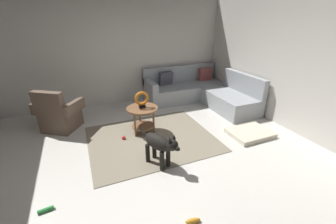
# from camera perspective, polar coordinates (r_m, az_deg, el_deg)

# --- Properties ---
(ground_plane) EXTENTS (6.00, 6.00, 0.10)m
(ground_plane) POSITION_cam_1_polar(r_m,az_deg,el_deg) (3.60, -2.98, -13.55)
(ground_plane) COLOR silver
(wall_back) EXTENTS (6.00, 0.12, 2.70)m
(wall_back) POSITION_cam_1_polar(r_m,az_deg,el_deg) (5.77, -13.76, 15.41)
(wall_back) COLOR silver
(wall_back) RESTS_ON ground_plane
(wall_right) EXTENTS (0.12, 6.00, 2.70)m
(wall_right) POSITION_cam_1_polar(r_m,az_deg,el_deg) (4.79, 32.48, 10.81)
(wall_right) COLOR silver
(wall_right) RESTS_ON ground_plane
(area_rug) EXTENTS (2.30, 1.90, 0.01)m
(area_rug) POSITION_cam_1_polar(r_m,az_deg,el_deg) (4.16, -4.38, -7.02)
(area_rug) COLOR gray
(area_rug) RESTS_ON ground_plane
(sectional_couch) EXTENTS (2.20, 2.25, 0.88)m
(sectional_couch) POSITION_cam_1_polar(r_m,az_deg,el_deg) (5.85, 8.52, 5.23)
(sectional_couch) COLOR #9EA3A8
(sectional_couch) RESTS_ON ground_plane
(armchair) EXTENTS (1.00, 0.94, 0.88)m
(armchair) POSITION_cam_1_polar(r_m,az_deg,el_deg) (4.87, -26.93, -0.71)
(armchair) COLOR brown
(armchair) RESTS_ON ground_plane
(side_table) EXTENTS (0.60, 0.60, 0.54)m
(side_table) POSITION_cam_1_polar(r_m,az_deg,el_deg) (4.21, -6.78, -0.39)
(side_table) COLOR brown
(side_table) RESTS_ON ground_plane
(torus_sculpture) EXTENTS (0.28, 0.08, 0.33)m
(torus_sculpture) POSITION_cam_1_polar(r_m,az_deg,el_deg) (4.10, -6.97, 3.37)
(torus_sculpture) COLOR black
(torus_sculpture) RESTS_ON side_table
(dog_bed_mat) EXTENTS (0.80, 0.60, 0.09)m
(dog_bed_mat) POSITION_cam_1_polar(r_m,az_deg,el_deg) (4.54, 20.88, -5.25)
(dog_bed_mat) COLOR beige
(dog_bed_mat) RESTS_ON ground_plane
(dog) EXTENTS (0.42, 0.79, 0.63)m
(dog) POSITION_cam_1_polar(r_m,az_deg,el_deg) (3.28, -2.25, -8.57)
(dog) COLOR black
(dog) RESTS_ON ground_plane
(dog_toy_ball) EXTENTS (0.07, 0.07, 0.07)m
(dog_toy_ball) POSITION_cam_1_polar(r_m,az_deg,el_deg) (4.19, -11.68, -6.70)
(dog_toy_ball) COLOR red
(dog_toy_ball) RESTS_ON ground_plane
(dog_toy_rope) EXTENTS (0.18, 0.07, 0.05)m
(dog_toy_rope) POSITION_cam_1_polar(r_m,az_deg,el_deg) (3.18, -29.65, -21.59)
(dog_toy_rope) COLOR green
(dog_toy_rope) RESTS_ON ground_plane
(dog_toy_bone) EXTENTS (0.19, 0.09, 0.06)m
(dog_toy_bone) POSITION_cam_1_polar(r_m,az_deg,el_deg) (2.73, 6.60, -26.73)
(dog_toy_bone) COLOR orange
(dog_toy_bone) RESTS_ON ground_plane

